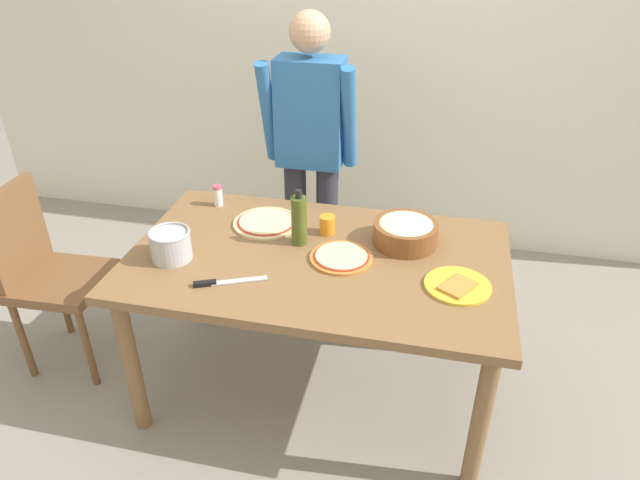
% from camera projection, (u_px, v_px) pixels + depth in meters
% --- Properties ---
extents(ground, '(8.00, 8.00, 0.00)m').
position_uv_depth(ground, '(318.00, 386.00, 2.82)').
color(ground, gray).
extents(wall_back, '(5.60, 0.10, 2.60)m').
position_uv_depth(wall_back, '(376.00, 44.00, 3.49)').
color(wall_back, silver).
rests_on(wall_back, ground).
extents(dining_table, '(1.60, 0.96, 0.76)m').
position_uv_depth(dining_table, '(317.00, 274.00, 2.47)').
color(dining_table, brown).
rests_on(dining_table, ground).
extents(person_cook, '(0.49, 0.25, 1.62)m').
position_uv_depth(person_cook, '(311.00, 147.00, 3.01)').
color(person_cook, '#2D2D38').
rests_on(person_cook, ground).
extents(chair_wooden_left, '(0.42, 0.42, 0.95)m').
position_uv_depth(chair_wooden_left, '(46.00, 268.00, 2.74)').
color(chair_wooden_left, brown).
rests_on(chair_wooden_left, ground).
extents(pizza_raw_on_board, '(0.31, 0.31, 0.02)m').
position_uv_depth(pizza_raw_on_board, '(266.00, 222.00, 2.66)').
color(pizza_raw_on_board, beige).
rests_on(pizza_raw_on_board, dining_table).
extents(pizza_cooked_on_tray, '(0.27, 0.27, 0.02)m').
position_uv_depth(pizza_cooked_on_tray, '(341.00, 257.00, 2.40)').
color(pizza_cooked_on_tray, '#C67A33').
rests_on(pizza_cooked_on_tray, dining_table).
extents(plate_with_slice, '(0.26, 0.26, 0.02)m').
position_uv_depth(plate_with_slice, '(458.00, 286.00, 2.23)').
color(plate_with_slice, gold).
rests_on(plate_with_slice, dining_table).
extents(popcorn_bowl, '(0.28, 0.28, 0.11)m').
position_uv_depth(popcorn_bowl, '(405.00, 231.00, 2.49)').
color(popcorn_bowl, brown).
rests_on(popcorn_bowl, dining_table).
extents(olive_oil_bottle, '(0.07, 0.07, 0.26)m').
position_uv_depth(olive_oil_bottle, '(299.00, 220.00, 2.46)').
color(olive_oil_bottle, '#47561E').
rests_on(olive_oil_bottle, dining_table).
extents(steel_pot, '(0.17, 0.17, 0.13)m').
position_uv_depth(steel_pot, '(171.00, 245.00, 2.38)').
color(steel_pot, '#B7B7BC').
rests_on(steel_pot, dining_table).
extents(cup_orange, '(0.07, 0.07, 0.08)m').
position_uv_depth(cup_orange, '(328.00, 225.00, 2.57)').
color(cup_orange, orange).
rests_on(cup_orange, dining_table).
extents(salt_shaker, '(0.04, 0.04, 0.11)m').
position_uv_depth(salt_shaker, '(218.00, 195.00, 2.80)').
color(salt_shaker, white).
rests_on(salt_shaker, dining_table).
extents(chef_knife, '(0.28, 0.14, 0.02)m').
position_uv_depth(chef_knife, '(221.00, 282.00, 2.25)').
color(chef_knife, silver).
rests_on(chef_knife, dining_table).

